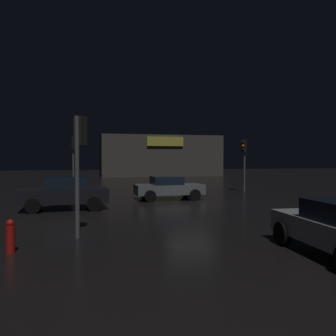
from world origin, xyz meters
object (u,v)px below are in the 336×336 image
(store_building, at_px, (159,156))
(car_near, at_px, (168,187))
(traffic_signal_cross_left, at_px, (79,150))
(fire_hydrant, at_px, (10,236))
(car_far, at_px, (65,193))
(traffic_signal_opposite, at_px, (74,151))
(traffic_signal_cross_right, at_px, (244,154))

(store_building, relative_size, car_near, 4.19)
(traffic_signal_cross_left, xyz_separation_m, fire_hydrant, (-1.69, -1.42, -2.25))
(car_far, bearing_deg, car_near, 26.62)
(traffic_signal_opposite, height_order, fire_hydrant, traffic_signal_opposite)
(store_building, xyz_separation_m, car_far, (-11.24, -31.95, -2.04))
(traffic_signal_cross_left, distance_m, traffic_signal_cross_right, 16.80)
(store_building, xyz_separation_m, car_near, (-5.54, -29.10, -2.12))
(fire_hydrant, bearing_deg, car_near, 57.60)
(store_building, bearing_deg, fire_hydrant, -107.07)
(traffic_signal_opposite, xyz_separation_m, traffic_signal_cross_left, (0.58, -13.25, -0.28))
(store_building, relative_size, traffic_signal_cross_right, 4.39)
(car_near, relative_size, fire_hydrant, 4.64)
(car_near, bearing_deg, store_building, 79.22)
(traffic_signal_opposite, distance_m, car_near, 7.31)
(traffic_signal_cross_left, distance_m, fire_hydrant, 3.15)
(store_building, distance_m, fire_hydrant, 41.36)
(traffic_signal_cross_right, bearing_deg, store_building, 92.04)
(traffic_signal_cross_right, height_order, fire_hydrant, traffic_signal_cross_right)
(store_building, height_order, car_far, store_building)
(store_building, xyz_separation_m, fire_hydrant, (-12.12, -39.47, -2.41))
(store_building, bearing_deg, car_near, -100.78)
(traffic_signal_opposite, distance_m, car_far, 7.47)
(store_building, relative_size, fire_hydrant, 19.41)
(store_building, bearing_deg, traffic_signal_opposite, -113.95)
(car_far, bearing_deg, store_building, 70.63)
(traffic_signal_opposite, relative_size, car_near, 0.98)
(traffic_signal_cross_left, height_order, car_far, traffic_signal_cross_left)
(car_near, height_order, car_far, car_far)
(traffic_signal_cross_right, xyz_separation_m, fire_hydrant, (-13.04, -13.81, -2.34))
(traffic_signal_opposite, height_order, car_far, traffic_signal_opposite)
(traffic_signal_cross_left, height_order, traffic_signal_cross_right, traffic_signal_cross_right)
(traffic_signal_cross_right, bearing_deg, car_near, -151.94)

